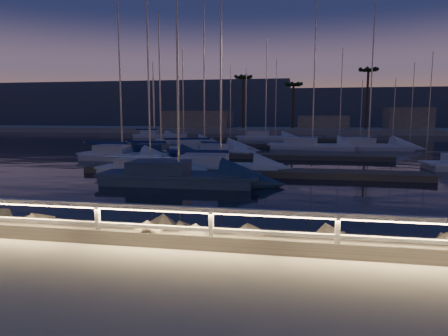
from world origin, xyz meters
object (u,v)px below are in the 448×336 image
Objects in this scene: guard_rail at (169,217)px; sailboat_g at (202,148)px; sailboat_b at (148,169)px; sailboat_f at (218,166)px; sailboat_a at (120,155)px; sailboat_n at (264,137)px; sailboat_i at (182,140)px; sailboat_l at (310,145)px; sailboat_e at (159,153)px; sailboat_m at (153,135)px; sailboat_k at (366,146)px; sailboat_c at (175,176)px; sailboat_j at (220,151)px.

guard_rail is 2.93× the size of sailboat_g.
sailboat_b is 0.86× the size of sailboat_f.
sailboat_n is at bearing 73.84° from sailboat_a.
sailboat_i reaches higher than guard_rail.
sailboat_l is at bearing 82.87° from guard_rail.
sailboat_n reaches higher than sailboat_e.
sailboat_e is 1.00× the size of sailboat_i.
sailboat_i is at bearing 165.75° from sailboat_l.
sailboat_a is at bearing -110.63° from sailboat_n.
sailboat_m is (-24.59, 17.34, -0.02)m from sailboat_l.
sailboat_l is 1.33× the size of sailboat_m.
sailboat_f is 23.04m from sailboat_k.
sailboat_i is at bearing 105.97° from guard_rail.
sailboat_c is at bearing -128.34° from sailboat_k.
sailboat_f is at bearing -27.60° from sailboat_a.
sailboat_m is (-8.20, 11.31, -0.01)m from sailboat_i.
sailboat_c reaches higher than sailboat_a.
sailboat_a is 0.81× the size of sailboat_l.
sailboat_m reaches higher than sailboat_b.
sailboat_b is 40.70m from sailboat_m.
sailboat_i is at bearing 107.13° from sailboat_b.
sailboat_b is at bearing -107.76° from sailboat_g.
sailboat_f is at bearing -58.54° from sailboat_j.
sailboat_c reaches higher than sailboat_e.
sailboat_n is (4.50, 20.50, 0.02)m from sailboat_g.
sailboat_f is at bearing 70.78° from sailboat_c.
sailboat_j is at bearing 91.11° from sailboat_c.
sailboat_g is at bearing -167.45° from sailboat_k.
sailboat_n is (-12.24, 14.26, 0.00)m from sailboat_k.
sailboat_a is at bearing -122.39° from sailboat_j.
sailboat_n is (2.33, 22.25, 0.08)m from sailboat_j.
sailboat_k is (14.57, 7.99, 0.08)m from sailboat_j.
sailboat_k is 5.97m from sailboat_l.
guard_rail is 3.52× the size of sailboat_e.
sailboat_f is at bearing 97.23° from guard_rail.
sailboat_j is 0.68× the size of sailboat_l.
guard_rail is 43.37m from sailboat_i.
sailboat_f is 40.62m from sailboat_m.
sailboat_e is at bearing 110.92° from sailboat_b.
guard_rail is 28.26m from sailboat_j.
sailboat_k reaches higher than sailboat_i.
sailboat_l is (4.46, 35.65, -0.92)m from guard_rail.
sailboat_a is at bearing -144.33° from sailboat_g.
sailboat_g reaches higher than sailboat_m.
sailboat_b is 10.37m from sailboat_e.
sailboat_m is at bearing 108.80° from sailboat_a.
sailboat_g is at bearing -83.08° from sailboat_i.
sailboat_f is 0.87× the size of sailboat_k.
sailboat_e is 17.21m from sailboat_i.
sailboat_i is (-2.86, 16.97, 0.00)m from sailboat_e.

